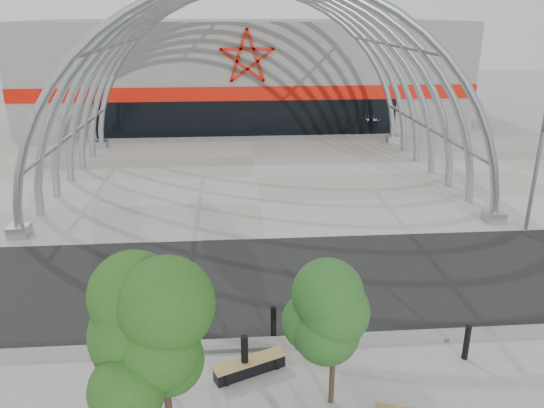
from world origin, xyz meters
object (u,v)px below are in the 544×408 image
street_tree_0 (163,343)px  street_tree_1 (335,302)px  bench_0 (250,367)px  bollard_2 (273,323)px  signal_pole (537,162)px

street_tree_0 → street_tree_1: 3.98m
bench_0 → bollard_2: bollard_2 is taller
bench_0 → bollard_2: size_ratio=1.96×
signal_pole → bench_0: bearing=-144.7°
street_tree_0 → bollard_2: (2.35, 4.56, -2.61)m
bench_0 → bollard_2: 1.70m
street_tree_1 → bollard_2: 3.66m
street_tree_0 → street_tree_1: bearing=28.0°
signal_pole → street_tree_1: 13.98m
street_tree_0 → bollard_2: 5.75m
bollard_2 → street_tree_0: bearing=-117.3°
signal_pole → bench_0: signal_pole is taller
street_tree_1 → bollard_2: bearing=112.9°
bench_0 → bollard_2: (0.73, 1.51, 0.29)m
bollard_2 → bench_0: bearing=-115.7°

